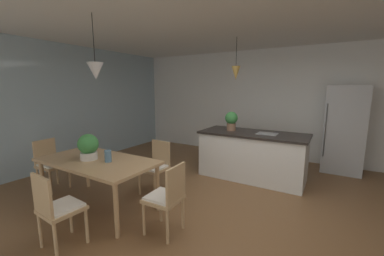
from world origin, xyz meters
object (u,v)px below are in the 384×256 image
at_px(chair_near_right, 57,207).
at_px(potted_plant_on_island, 231,120).
at_px(kitchen_island, 252,155).
at_px(chair_far_right, 156,165).
at_px(refrigerator, 344,129).
at_px(chair_window_end, 51,163).
at_px(vase_on_dining_table, 108,156).
at_px(dining_table, 97,164).
at_px(chair_kitchen_end, 167,196).
at_px(potted_plant_on_table, 88,146).

xyz_separation_m(chair_near_right, potted_plant_on_island, (0.73, 3.16, 0.64)).
relative_size(kitchen_island, potted_plant_on_island, 5.24).
relative_size(chair_far_right, refrigerator, 0.48).
bearing_deg(chair_window_end, kitchen_island, 39.63).
distance_m(refrigerator, vase_on_dining_table, 4.63).
height_order(dining_table, chair_far_right, chair_far_right).
xyz_separation_m(chair_near_right, vase_on_dining_table, (-0.17, 0.84, 0.34)).
bearing_deg(chair_near_right, vase_on_dining_table, 101.52).
distance_m(chair_kitchen_end, vase_on_dining_table, 1.08).
relative_size(refrigerator, potted_plant_on_island, 4.72).
relative_size(dining_table, chair_far_right, 2.02).
distance_m(chair_window_end, kitchen_island, 3.66).
xyz_separation_m(chair_kitchen_end, potted_plant_on_island, (-0.13, 2.33, 0.64)).
distance_m(dining_table, kitchen_island, 2.82).
bearing_deg(vase_on_dining_table, potted_plant_on_table, -169.09).
relative_size(potted_plant_on_table, vase_on_dining_table, 2.22).
xyz_separation_m(dining_table, chair_near_right, (0.39, -0.83, -0.18)).
height_order(chair_near_right, vase_on_dining_table, vase_on_dining_table).
bearing_deg(dining_table, vase_on_dining_table, 4.57).
xyz_separation_m(chair_near_right, chair_window_end, (-1.64, 0.82, 0.00)).
relative_size(chair_far_right, vase_on_dining_table, 5.19).
xyz_separation_m(dining_table, potted_plant_on_table, (-0.11, -0.05, 0.26)).
height_order(dining_table, chair_kitchen_end, chair_kitchen_end).
xyz_separation_m(dining_table, chair_far_right, (0.40, 0.83, -0.18)).
distance_m(chair_kitchen_end, potted_plant_on_island, 2.42).
bearing_deg(refrigerator, vase_on_dining_table, -128.19).
distance_m(chair_far_right, kitchen_island, 1.91).
height_order(chair_near_right, potted_plant_on_island, potted_plant_on_island).
height_order(chair_kitchen_end, potted_plant_on_table, potted_plant_on_table).
height_order(chair_far_right, potted_plant_on_table, potted_plant_on_table).
bearing_deg(chair_far_right, potted_plant_on_island, 64.39).
height_order(chair_window_end, kitchen_island, kitchen_island).
xyz_separation_m(refrigerator, potted_plant_on_island, (-1.96, -1.32, 0.21)).
bearing_deg(chair_window_end, potted_plant_on_island, 44.61).
xyz_separation_m(chair_far_right, kitchen_island, (1.17, 1.51, -0.01)).
height_order(chair_window_end, chair_kitchen_end, same).
bearing_deg(chair_far_right, kitchen_island, 52.05).
height_order(chair_window_end, vase_on_dining_table, vase_on_dining_table).
relative_size(dining_table, vase_on_dining_table, 10.47).
relative_size(chair_far_right, chair_near_right, 1.00).
relative_size(chair_window_end, refrigerator, 0.48).
xyz_separation_m(kitchen_island, vase_on_dining_table, (-1.35, -2.31, 0.35)).
xyz_separation_m(dining_table, kitchen_island, (1.57, 2.33, -0.20)).
distance_m(chair_window_end, refrigerator, 5.68).
relative_size(potted_plant_on_island, potted_plant_on_table, 1.02).
bearing_deg(dining_table, kitchen_island, 56.01).
bearing_deg(chair_window_end, dining_table, 0.18).
bearing_deg(potted_plant_on_table, vase_on_dining_table, 10.91).
distance_m(dining_table, potted_plant_on_table, 0.29).
bearing_deg(refrigerator, potted_plant_on_island, -145.98).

